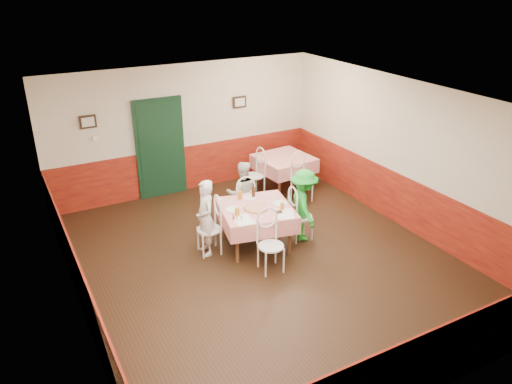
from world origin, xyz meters
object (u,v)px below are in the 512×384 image
glass_b (282,206)px  chair_left (209,229)px  chair_far (243,203)px  beer_bottle (253,191)px  main_table (256,227)px  diner_far (243,193)px  chair_second_a (254,176)px  second_table (284,173)px  glass_c (240,195)px  pizza (256,208)px  chair_near (271,246)px  diner_left (206,218)px  glass_a (237,212)px  chair_right (301,217)px  chair_second_b (302,181)px  diner_right (304,205)px  wallet (279,212)px

glass_b → chair_left: bearing=158.6°
chair_far → beer_bottle: 0.62m
main_table → diner_far: size_ratio=0.95×
chair_second_a → beer_bottle: (-0.86, -1.56, 0.43)m
second_table → beer_bottle: size_ratio=4.60×
glass_c → pizza: bearing=-82.7°
chair_far → chair_near: same height
chair_left → glass_c: 0.87m
chair_far → diner_left: bearing=41.3°
chair_second_a → diner_far: bearing=-42.7°
glass_a → diner_left: bearing=143.0°
diner_left → second_table: bearing=129.1°
chair_right → pizza: chair_right is taller
chair_left → diner_left: diner_left is taller
chair_second_a → glass_c: size_ratio=5.98×
chair_far → glass_c: size_ratio=5.98×
beer_bottle → diner_far: bearing=86.9°
pizza → main_table: bearing=61.1°
chair_right → beer_bottle: 0.98m
second_table → diner_far: size_ratio=0.88×
glass_a → chair_left: bearing=140.6°
chair_second_b → pizza: 2.22m
second_table → chair_near: bearing=-124.8°
chair_near → diner_right: diner_right is taller
second_table → glass_c: glass_c is taller
wallet → beer_bottle: bearing=108.2°
diner_far → glass_b: bearing=118.7°
chair_second_b → pizza: bearing=-149.9°
chair_right → chair_near: 1.20m
main_table → glass_a: bearing=-161.4°
chair_left → chair_second_a: (1.85, 1.78, 0.00)m
chair_second_b → chair_left: bearing=-163.3°
glass_c → wallet: bearing=-67.2°
chair_second_b → wallet: 2.21m
main_table → chair_near: bearing=-101.8°
chair_second_a → chair_far: bearing=-41.8°
chair_left → diner_far: (1.02, 0.71, 0.19)m
chair_far → diner_left: 1.26m
pizza → diner_right: diner_right is taller
chair_far → glass_c: 0.62m
chair_second_a → wallet: size_ratio=8.18×
diner_left → diner_far: diner_left is taller
second_table → pizza: 2.72m
chair_far → glass_a: (-0.61, -0.98, 0.38)m
chair_right → chair_near: same height
chair_near → wallet: size_ratio=8.18×
chair_second_b → beer_bottle: (-1.61, -0.81, 0.43)m
beer_bottle → wallet: (0.08, -0.76, -0.11)m
chair_left → chair_second_a: same height
chair_second_b → glass_b: bearing=-138.2°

